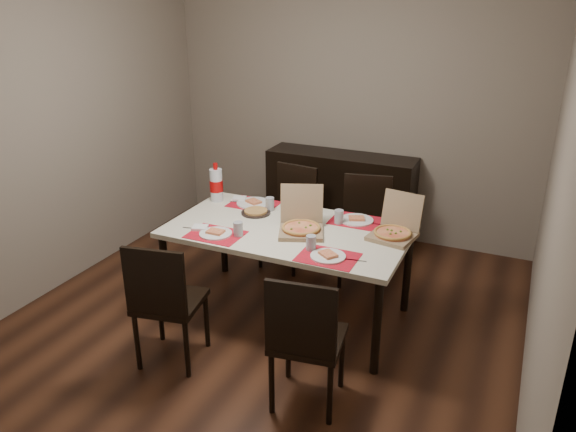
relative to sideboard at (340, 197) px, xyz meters
The scene contains 18 objects.
ground 1.84m from the sideboard, 90.00° to the right, with size 3.80×4.00×0.02m, color #452515.
room_walls 1.86m from the sideboard, 90.00° to the right, with size 3.84×4.02×2.62m.
sideboard is the anchor object (origin of this frame).
dining_table 1.63m from the sideboard, 85.18° to the right, with size 1.80×1.00×0.75m.
chair_near_left 2.55m from the sideboard, 97.90° to the right, with size 0.49×0.49×0.93m.
chair_near_right 2.64m from the sideboard, 75.22° to the right, with size 0.47×0.47×0.93m.
chair_far_left 0.77m from the sideboard, 107.63° to the right, with size 0.47×0.47×0.93m.
chair_far_right 0.90m from the sideboard, 56.64° to the right, with size 0.50×0.50×0.93m.
setting_near_left 1.96m from the sideboard, 98.23° to the right, with size 0.50×0.30×0.11m.
setting_near_right 2.03m from the sideboard, 74.26° to the right, with size 0.46×0.30×0.11m.
setting_far_left 1.35m from the sideboard, 103.77° to the right, with size 0.45×0.30×0.11m.
setting_far_right 1.43m from the sideboard, 67.32° to the right, with size 0.50×0.30×0.11m.
napkin_loose 1.74m from the sideboard, 82.52° to the right, with size 0.12×0.11×0.02m, color white.
pizza_box_center 1.68m from the sideboard, 81.21° to the right, with size 0.43×0.45×0.32m.
pizza_box_right 1.73m from the sideboard, 57.70° to the right, with size 0.36×0.38×0.31m.
faina_plate 1.49m from the sideboard, 98.86° to the right, with size 0.24×0.24×0.03m.
dip_bowl 1.50m from the sideboard, 83.45° to the right, with size 0.11×0.11×0.03m, color white.
soda_bottle 1.53m from the sideboard, 116.99° to the right, with size 0.11×0.11×0.33m.
Camera 1 is at (1.73, -3.38, 2.43)m, focal length 35.00 mm.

